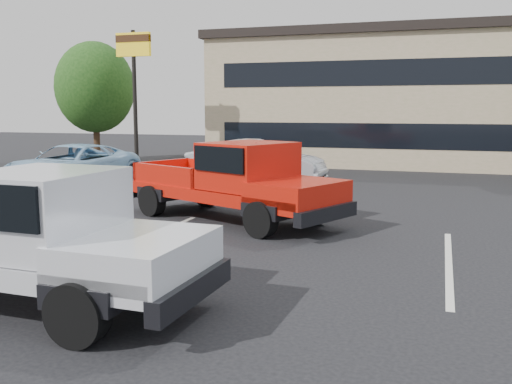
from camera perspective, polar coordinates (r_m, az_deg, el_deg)
ground at (r=9.09m, az=-0.66°, el=-8.84°), size 90.00×90.00×0.00m
stripe_left at (r=12.05m, az=-11.21°, el=-4.67°), size 0.12×5.00×0.01m
stripe_right at (r=10.57m, az=18.71°, el=-6.80°), size 0.12×5.00×0.01m
motel_building at (r=29.23m, az=16.72°, el=9.03°), size 20.40×8.40×6.30m
motel_sign at (r=25.72m, az=-12.12°, el=12.56°), size 1.60×0.22×6.00m
tree_left at (r=30.32m, az=-15.83°, el=10.03°), size 3.96×3.96×6.02m
tree_back at (r=32.43m, az=24.16°, el=10.70°), size 4.68×4.68×7.11m
silver_pickup at (r=8.30m, az=-21.80°, el=-3.62°), size 5.75×2.25×2.06m
red_pickup at (r=13.42m, az=-1.32°, el=1.33°), size 6.11×4.20×1.91m
silver_sedan at (r=20.08m, az=0.03°, el=2.96°), size 4.86×1.76×1.59m
blue_suv at (r=20.52m, az=-17.94°, el=2.49°), size 2.82×5.45×1.47m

